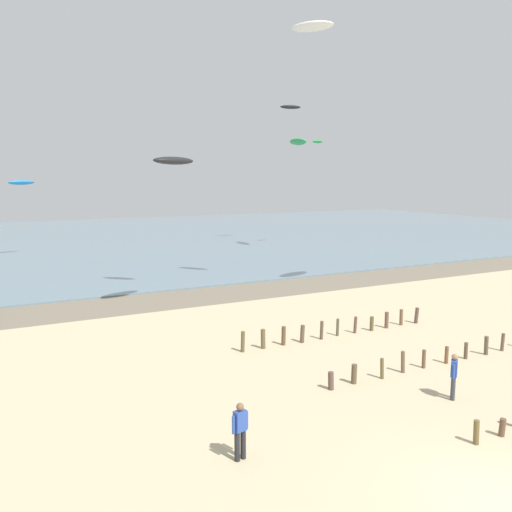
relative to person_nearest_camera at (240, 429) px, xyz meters
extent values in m
plane|color=#C6B58C|center=(4.80, -4.62, -0.92)|extent=(160.00, 160.00, 0.00)
cube|color=#7A6D59|center=(4.80, 20.19, -0.91)|extent=(120.00, 5.29, 0.01)
cube|color=slate|center=(4.80, 57.84, -0.87)|extent=(160.00, 70.00, 0.10)
cylinder|color=brown|center=(6.75, -2.48, -0.54)|extent=(0.18, 0.19, 0.76)
cylinder|color=brown|center=(7.88, -2.51, -0.63)|extent=(0.19, 0.22, 0.59)
cylinder|color=brown|center=(5.27, 2.98, -0.57)|extent=(0.23, 0.23, 0.70)
cylinder|color=brown|center=(6.42, 3.05, -0.53)|extent=(0.22, 0.24, 0.79)
cylinder|color=brown|center=(7.75, 2.95, -0.50)|extent=(0.15, 0.18, 0.85)
cylinder|color=brown|center=(8.97, 3.08, -0.46)|extent=(0.18, 0.19, 0.91)
cylinder|color=brown|center=(10.13, 3.07, -0.52)|extent=(0.17, 0.18, 0.80)
cylinder|color=brown|center=(11.43, 3.04, -0.54)|extent=(0.19, 0.19, 0.76)
cylinder|color=brown|center=(12.65, 3.06, -0.55)|extent=(0.18, 0.18, 0.75)
cylinder|color=brown|center=(13.92, 3.03, -0.49)|extent=(0.22, 0.20, 0.87)
cylinder|color=brown|center=(15.06, 3.05, -0.50)|extent=(0.16, 0.18, 0.85)
cylinder|color=brown|center=(4.19, 8.47, -0.42)|extent=(0.19, 0.23, 1.00)
cylinder|color=brown|center=(5.26, 8.48, -0.45)|extent=(0.24, 0.24, 0.95)
cylinder|color=brown|center=(6.39, 8.49, -0.46)|extent=(0.20, 0.23, 0.93)
cylinder|color=brown|center=(7.42, 8.42, -0.48)|extent=(0.25, 0.21, 0.88)
cylinder|color=brown|center=(8.56, 8.42, -0.45)|extent=(0.19, 0.16, 0.93)
cylinder|color=brown|center=(9.63, 8.54, -0.47)|extent=(0.16, 0.15, 0.89)
cylinder|color=brown|center=(10.72, 8.50, -0.48)|extent=(0.18, 0.20, 0.88)
cylinder|color=brown|center=(11.77, 8.45, -0.54)|extent=(0.20, 0.22, 0.76)
cylinder|color=brown|center=(12.82, 8.49, -0.48)|extent=(0.23, 0.22, 0.88)
cylinder|color=brown|center=(13.92, 8.57, -0.48)|extent=(0.20, 0.21, 0.88)
cylinder|color=brown|center=(14.93, 8.44, -0.48)|extent=(0.24, 0.24, 0.90)
cylinder|color=#232328|center=(0.11, 0.03, -0.48)|extent=(0.16, 0.16, 0.88)
cylinder|color=#232328|center=(-0.11, -0.03, -0.48)|extent=(0.16, 0.16, 0.88)
cube|color=#2D4CA5|center=(0.00, 0.00, 0.26)|extent=(0.40, 0.30, 0.60)
sphere|color=brown|center=(0.00, 0.00, 0.68)|extent=(0.22, 0.22, 0.22)
cylinder|color=#2D4CA5|center=(0.23, 0.06, 0.21)|extent=(0.09, 0.09, 0.52)
cylinder|color=#2D4CA5|center=(-0.23, -0.06, 0.21)|extent=(0.09, 0.09, 0.52)
cylinder|color=#383842|center=(8.63, 0.14, -0.48)|extent=(0.16, 0.16, 0.88)
cylinder|color=#383842|center=(8.80, 0.28, -0.48)|extent=(0.16, 0.16, 0.88)
cube|color=#2D4CA5|center=(8.72, 0.21, 0.26)|extent=(0.42, 0.40, 0.60)
sphere|color=#9E7051|center=(8.72, 0.21, 0.68)|extent=(0.22, 0.22, 0.22)
cylinder|color=#2D4CA5|center=(8.53, 0.06, 0.21)|extent=(0.09, 0.09, 0.52)
cylinder|color=#2D4CA5|center=(8.90, 0.37, 0.21)|extent=(0.09, 0.09, 0.52)
ellipsoid|color=black|center=(3.86, 16.88, 8.09)|extent=(2.99, 1.82, 0.46)
ellipsoid|color=green|center=(24.55, 36.68, 10.99)|extent=(1.69, 3.69, 0.99)
ellipsoid|color=#2384D1|center=(-2.64, 44.38, 6.67)|extent=(2.76, 1.75, 0.65)
ellipsoid|color=green|center=(28.18, 38.30, 11.21)|extent=(1.93, 1.27, 0.49)
ellipsoid|color=black|center=(27.07, 42.53, 15.46)|extent=(2.68, 1.38, 0.55)
ellipsoid|color=white|center=(14.01, 18.05, 17.01)|extent=(2.65, 2.95, 0.80)
camera|label=1|loc=(-6.05, -12.71, 7.08)|focal=36.90mm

